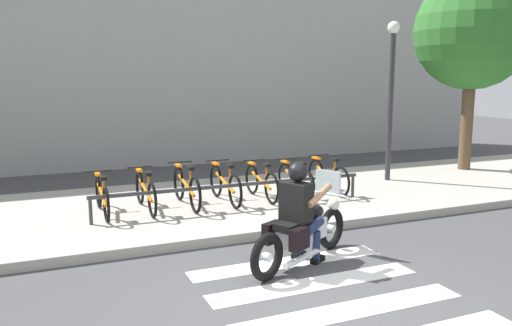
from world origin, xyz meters
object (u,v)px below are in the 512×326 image
Objects in this scene: bicycle_3 at (225,184)px; bike_rack at (235,187)px; rider at (300,206)px; bicycle_0 at (102,196)px; bicycle_1 at (146,192)px; tree_near_rack at (473,32)px; bicycle_2 at (186,187)px; motorcycle at (303,231)px; bicycle_6 at (328,176)px; bicycle_5 at (295,179)px; street_lamp at (391,86)px; bicycle_4 at (261,182)px.

bicycle_3 reaches higher than bike_rack.
bike_rack is (0.05, 2.59, -0.25)m from rider.
bicycle_0 is at bearing 166.31° from bike_rack.
tree_near_rack is at bearing 6.78° from bicycle_1.
bicycle_1 is 0.76m from bicycle_2.
bicycle_6 is (2.26, 3.11, 0.04)m from motorcycle.
bike_rack is at bearing -13.69° from bicycle_0.
bicycle_1 is 9.17m from tree_near_rack.
bicycle_2 is (1.52, -0.00, 0.02)m from bicycle_0.
bicycle_3 is 0.56m from bike_rack.
rider is 2.60m from bike_rack.
bicycle_6 is at bearing 0.01° from bicycle_2.
bicycle_5 is 1.62m from bike_rack.
rider reaches higher than motorcycle.
rider reaches higher than bicycle_0.
motorcycle is 5.96m from street_lamp.
street_lamp is at bearing 15.32° from bike_rack.
motorcycle is at bearing -125.97° from bicycle_6.
bicycle_0 is at bearing 126.44° from motorcycle.
bicycle_2 reaches higher than bicycle_6.
rider is at bearing -64.99° from bicycle_1.
street_lamp is at bearing 8.21° from bicycle_3.
bicycle_1 is at bearing 179.99° from bicycle_4.
street_lamp is at bearing 41.04° from rider.
motorcycle is at bearing -103.37° from bicycle_4.
bike_rack is (-2.28, -0.55, 0.08)m from bicycle_6.
rider is 5.93m from street_lamp.
rider is 3.49m from bicycle_1.
bicycle_2 is at bearing -0.04° from bicycle_0.
tree_near_rack is at bearing 8.23° from bicycle_3.
street_lamp is at bearing 9.95° from bicycle_4.
bicycle_6 is (2.33, 3.15, -0.32)m from rider.
bicycle_4 is (2.28, -0.00, -0.00)m from bicycle_1.
bike_rack is at bearing -166.33° from bicycle_6.
bicycle_0 is 1.52m from bicycle_2.
bicycle_2 is (-0.71, 3.15, -0.31)m from rider.
bicycle_6 is 5.79m from tree_near_rack.
motorcycle is 3.21m from bicycle_2.
bicycle_6 is at bearing -162.81° from street_lamp.
bicycle_1 is 6.10m from street_lamp.
tree_near_rack is at bearing 8.26° from street_lamp.
bicycle_3 is at bearing -179.98° from bicycle_5.
rider reaches higher than bike_rack.
street_lamp is (2.75, 0.62, 1.84)m from bicycle_5.
rider is 3.87m from bicycle_0.
motorcycle is 3.46m from bicycle_5.
motorcycle is 1.20× the size of bicycle_0.
bicycle_3 is 0.33× the size of tree_near_rack.
bicycle_2 is 0.46× the size of street_lamp.
bicycle_0 is at bearing 179.99° from bicycle_6.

